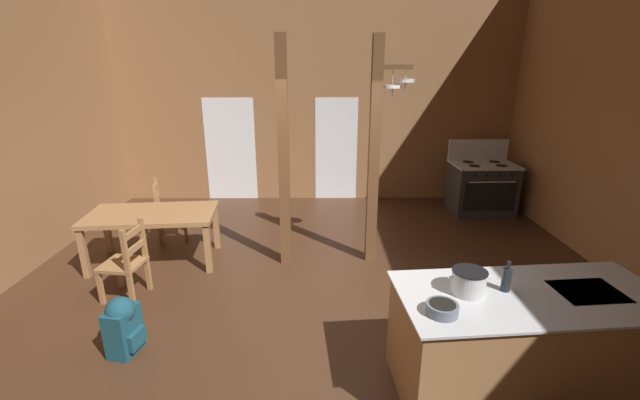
# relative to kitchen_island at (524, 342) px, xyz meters

# --- Properties ---
(ground_plane) EXTENTS (8.55, 9.26, 0.10)m
(ground_plane) POSITION_rel_kitchen_island_xyz_m (-1.74, 1.12, -0.51)
(ground_plane) COLOR #422819
(wall_back) EXTENTS (8.55, 0.14, 4.69)m
(wall_back) POSITION_rel_kitchen_island_xyz_m (-1.74, 5.42, 1.88)
(wall_back) COLOR #93663F
(wall_back) RESTS_ON ground_plane
(glazed_door_back_left) EXTENTS (1.00, 0.01, 2.05)m
(glazed_door_back_left) POSITION_rel_kitchen_island_xyz_m (-3.48, 5.34, 0.56)
(glazed_door_back_left) COLOR white
(glazed_door_back_left) RESTS_ON ground_plane
(glazed_panel_back_right) EXTENTS (0.84, 0.01, 2.05)m
(glazed_panel_back_right) POSITION_rel_kitchen_island_xyz_m (-1.35, 5.34, 0.56)
(glazed_panel_back_right) COLOR white
(glazed_panel_back_right) RESTS_ON ground_plane
(kitchen_island) EXTENTS (2.23, 1.13, 0.92)m
(kitchen_island) POSITION_rel_kitchen_island_xyz_m (0.00, 0.00, 0.00)
(kitchen_island) COLOR #9E7044
(kitchen_island) RESTS_ON ground_plane
(stove_range) EXTENTS (1.16, 0.85, 1.32)m
(stove_range) POSITION_rel_kitchen_island_xyz_m (1.34, 4.48, 0.02)
(stove_range) COLOR #2C2C2C
(stove_range) RESTS_ON ground_plane
(support_post_with_pot_rack) EXTENTS (0.55, 0.24, 3.04)m
(support_post_with_pot_rack) POSITION_rel_kitchen_island_xyz_m (-0.95, 2.50, 1.16)
(support_post_with_pot_rack) COLOR brown
(support_post_with_pot_rack) RESTS_ON ground_plane
(support_post_center) EXTENTS (0.14, 0.14, 3.04)m
(support_post_center) POSITION_rel_kitchen_island_xyz_m (-2.17, 2.42, 1.06)
(support_post_center) COLOR brown
(support_post_center) RESTS_ON ground_plane
(dining_table) EXTENTS (1.77, 1.04, 0.74)m
(dining_table) POSITION_rel_kitchen_island_xyz_m (-4.01, 2.44, 0.19)
(dining_table) COLOR #9E7044
(dining_table) RESTS_ON ground_plane
(ladderback_chair_near_window) EXTENTS (0.55, 0.55, 0.95)m
(ladderback_chair_near_window) POSITION_rel_kitchen_island_xyz_m (-4.12, 3.31, -0.01)
(ladderback_chair_near_window) COLOR #9E7044
(ladderback_chair_near_window) RESTS_ON ground_plane
(ladderback_chair_by_post) EXTENTS (0.49, 0.49, 0.95)m
(ladderback_chair_by_post) POSITION_rel_kitchen_island_xyz_m (-3.99, 1.50, -0.01)
(ladderback_chair_by_post) COLOR #9E7044
(ladderback_chair_by_post) RESTS_ON ground_plane
(backpack) EXTENTS (0.35, 0.36, 0.60)m
(backpack) POSITION_rel_kitchen_island_xyz_m (-3.60, 0.49, -0.15)
(backpack) COLOR #194756
(backpack) RESTS_ON ground_plane
(stockpot_on_counter) EXTENTS (0.35, 0.28, 0.20)m
(stockpot_on_counter) POSITION_rel_kitchen_island_xyz_m (-0.52, 0.02, 0.56)
(stockpot_on_counter) COLOR silver
(stockpot_on_counter) RESTS_ON kitchen_island
(mixing_bowl_on_counter) EXTENTS (0.24, 0.24, 0.09)m
(mixing_bowl_on_counter) POSITION_rel_kitchen_island_xyz_m (-0.82, -0.28, 0.51)
(mixing_bowl_on_counter) COLOR slate
(mixing_bowl_on_counter) RESTS_ON kitchen_island
(bottle_tall_on_counter) EXTENTS (0.07, 0.07, 0.26)m
(bottle_tall_on_counter) POSITION_rel_kitchen_island_xyz_m (-0.21, 0.05, 0.57)
(bottle_tall_on_counter) COLOR #1E2328
(bottle_tall_on_counter) RESTS_ON kitchen_island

